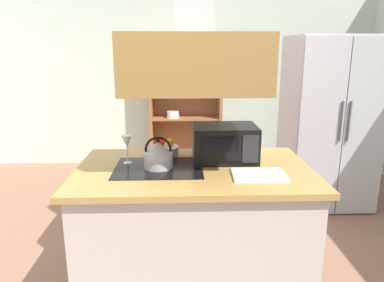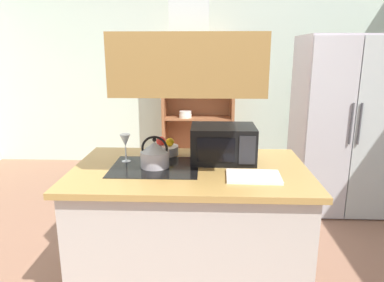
{
  "view_description": "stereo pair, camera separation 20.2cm",
  "coord_description": "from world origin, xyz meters",
  "views": [
    {
      "loc": [
        0.11,
        -2.35,
        1.68
      ],
      "look_at": [
        0.2,
        0.32,
        1.0
      ],
      "focal_mm": 33.17,
      "sensor_mm": 36.0,
      "label": 1
    },
    {
      "loc": [
        0.31,
        -2.35,
        1.68
      ],
      "look_at": [
        0.2,
        0.32,
        1.0
      ],
      "focal_mm": 33.17,
      "sensor_mm": 36.0,
      "label": 2
    }
  ],
  "objects": [
    {
      "name": "dish_cabinet",
      "position": [
        0.19,
        2.78,
        0.81
      ],
      "size": [
        1.03,
        0.4,
        1.83
      ],
      "color": "#9A5E39",
      "rests_on": "ground"
    },
    {
      "name": "microwave",
      "position": [
        0.44,
        0.14,
        1.03
      ],
      "size": [
        0.46,
        0.35,
        0.26
      ],
      "color": "black",
      "rests_on": "kitchen_island"
    },
    {
      "name": "kitchen_island",
      "position": [
        0.2,
        -0.03,
        0.45
      ],
      "size": [
        1.62,
        0.99,
        0.9
      ],
      "color": "beige",
      "rests_on": "ground"
    },
    {
      "name": "range_hood",
      "position": [
        0.2,
        -0.03,
        1.72
      ],
      "size": [
        0.9,
        0.7,
        1.28
      ],
      "color": "olive"
    },
    {
      "name": "wall_back",
      "position": [
        0.0,
        3.0,
        1.35
      ],
      "size": [
        6.0,
        0.12,
        2.7
      ],
      "primitive_type": "cube",
      "color": "silver",
      "rests_on": "ground"
    },
    {
      "name": "refrigerator",
      "position": [
        1.73,
        1.39,
        0.92
      ],
      "size": [
        0.9,
        0.78,
        1.84
      ],
      "color": "#BCB2BB",
      "rests_on": "ground"
    },
    {
      "name": "fruit_bowl",
      "position": [
        -0.01,
        0.28,
        0.95
      ],
      "size": [
        0.21,
        0.21,
        0.14
      ],
      "color": "silver",
      "rests_on": "kitchen_island"
    },
    {
      "name": "cutting_board",
      "position": [
        0.62,
        -0.21,
        0.91
      ],
      "size": [
        0.35,
        0.25,
        0.02
      ],
      "primitive_type": "cube",
      "rotation": [
        0.0,
        0.0,
        -0.04
      ],
      "color": "white",
      "rests_on": "kitchen_island"
    },
    {
      "name": "ground_plane",
      "position": [
        0.0,
        0.0,
        0.0
      ],
      "size": [
        7.8,
        7.8,
        0.0
      ],
      "primitive_type": "plane",
      "color": "#8C624C"
    },
    {
      "name": "wine_glass_on_counter",
      "position": [
        -0.27,
        0.09,
        1.05
      ],
      "size": [
        0.08,
        0.08,
        0.21
      ],
      "color": "silver",
      "rests_on": "kitchen_island"
    },
    {
      "name": "kettle",
      "position": [
        -0.04,
        -0.03,
        0.99
      ],
      "size": [
        0.2,
        0.2,
        0.22
      ],
      "color": "#B9B2B5",
      "rests_on": "kitchen_island"
    }
  ]
}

